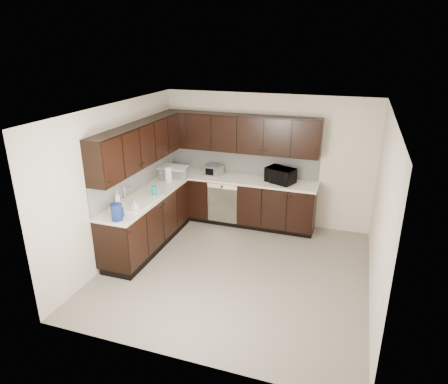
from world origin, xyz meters
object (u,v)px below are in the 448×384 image
at_px(microwave, 280,175).
at_px(blue_pitcher, 117,212).
at_px(sink, 137,206).
at_px(toaster_oven, 214,170).
at_px(storage_bin, 173,172).

relative_size(microwave, blue_pitcher, 2.03).
height_order(sink, microwave, microwave).
relative_size(toaster_oven, storage_bin, 0.63).
bearing_deg(toaster_oven, blue_pitcher, -91.98).
bearing_deg(microwave, toaster_oven, -158.87).
distance_m(microwave, storage_bin, 2.03).
bearing_deg(storage_bin, microwave, 9.46).
bearing_deg(storage_bin, sink, -90.40).
xyz_separation_m(sink, blue_pitcher, (0.09, -0.69, 0.18)).
bearing_deg(blue_pitcher, microwave, 35.67).
height_order(toaster_oven, storage_bin, toaster_oven).
height_order(sink, blue_pitcher, sink).
bearing_deg(sink, microwave, 40.14).
distance_m(toaster_oven, storage_bin, 0.78).
height_order(sink, toaster_oven, sink).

